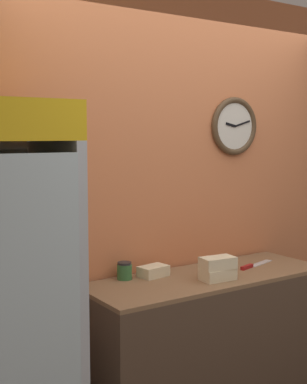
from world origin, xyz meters
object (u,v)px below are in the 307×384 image
(sandwich_stack_bottom, at_px, (218,274))
(chefs_knife, at_px, (252,266))
(sandwich_flat_left, at_px, (153,271))
(sandwich_stack_middle, at_px, (218,263))
(condiment_jar, at_px, (124,271))

(sandwich_stack_bottom, bearing_deg, chefs_knife, 16.78)
(sandwich_flat_left, relative_size, chefs_knife, 0.54)
(sandwich_stack_bottom, distance_m, sandwich_stack_middle, 0.07)
(chefs_knife, xyz_separation_m, condiment_jar, (-0.86, 0.20, 0.04))
(sandwich_stack_middle, height_order, chefs_knife, sandwich_stack_middle)
(sandwich_stack_bottom, height_order, condiment_jar, condiment_jar)
(sandwich_stack_middle, distance_m, condiment_jar, 0.56)
(sandwich_stack_bottom, height_order, sandwich_stack_middle, sandwich_stack_middle)
(sandwich_stack_middle, bearing_deg, condiment_jar, 144.57)
(sandwich_flat_left, xyz_separation_m, chefs_knife, (0.68, -0.16, -0.03))
(condiment_jar, bearing_deg, sandwich_stack_bottom, -35.43)
(chefs_knife, bearing_deg, sandwich_stack_bottom, -163.22)
(condiment_jar, bearing_deg, sandwich_stack_middle, -35.43)
(condiment_jar, bearing_deg, chefs_knife, -13.35)
(sandwich_stack_bottom, relative_size, sandwich_flat_left, 1.10)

